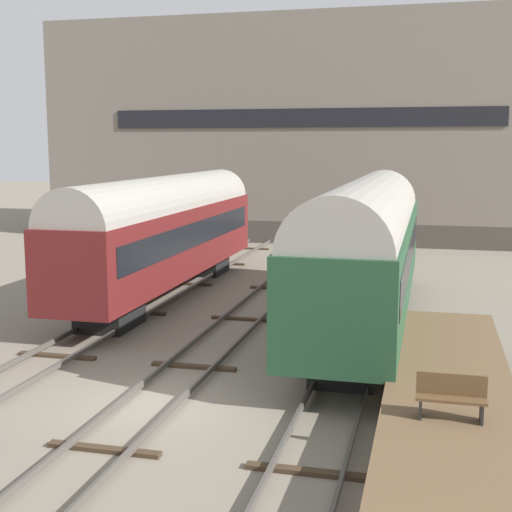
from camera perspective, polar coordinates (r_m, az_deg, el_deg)
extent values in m
plane|color=slate|center=(18.86, -8.02, -11.58)|extent=(200.00, 200.00, 0.00)
cube|color=#4C4742|center=(20.45, -18.03, -9.77)|extent=(0.08, 60.00, 0.16)
cube|color=#3D2D1E|center=(23.29, -15.62, -7.70)|extent=(2.60, 0.24, 0.10)
cube|color=#3D2D1E|center=(28.47, -9.69, -4.47)|extent=(2.60, 0.24, 0.10)
cube|color=#3D2D1E|center=(33.93, -5.65, -2.23)|extent=(2.60, 0.24, 0.10)
cube|color=#3D2D1E|center=(39.54, -2.75, -0.61)|extent=(2.60, 0.24, 0.10)
cube|color=#3D2D1E|center=(45.25, -0.58, 0.61)|extent=(2.60, 0.24, 0.10)
cube|color=#4C4742|center=(19.07, -10.07, -10.83)|extent=(0.08, 60.00, 0.16)
cube|color=#4C4742|center=(18.55, -5.93, -11.30)|extent=(0.08, 60.00, 0.16)
cube|color=#3D2D1E|center=(16.31, -12.08, -14.88)|extent=(2.60, 0.24, 0.10)
cube|color=#3D2D1E|center=(21.50, -5.02, -8.80)|extent=(2.60, 0.24, 0.10)
cube|color=#3D2D1E|center=(27.03, -0.89, -5.07)|extent=(2.60, 0.24, 0.10)
cube|color=#3D2D1E|center=(32.72, 1.79, -2.60)|extent=(2.60, 0.24, 0.10)
cube|color=#3D2D1E|center=(38.51, 3.66, -0.87)|extent=(2.60, 0.24, 0.10)
cube|color=#3D2D1E|center=(44.36, 5.04, 0.41)|extent=(2.60, 0.24, 0.10)
cube|color=#4C4742|center=(17.81, 3.56, -12.15)|extent=(0.08, 60.00, 0.16)
cube|color=#4C4742|center=(17.63, 8.27, -12.46)|extent=(0.08, 60.00, 0.16)
cube|color=#3D2D1E|center=(15.03, 4.22, -16.84)|extent=(2.60, 0.24, 0.10)
cube|color=#3D2D1E|center=(20.55, 7.08, -9.68)|extent=(2.60, 0.24, 0.10)
cube|color=#3D2D1E|center=(26.28, 8.66, -5.58)|extent=(2.60, 0.24, 0.10)
cube|color=#3D2D1E|center=(32.11, 9.65, -2.95)|extent=(2.60, 0.24, 0.10)
cube|color=#3D2D1E|center=(37.99, 10.33, -1.13)|extent=(2.60, 0.24, 0.10)
cube|color=#3D2D1E|center=(43.90, 10.83, 0.19)|extent=(2.60, 0.24, 0.10)
cube|color=black|center=(36.82, -4.01, -0.62)|extent=(1.80, 2.40, 1.00)
cube|color=black|center=(26.44, -11.60, -4.57)|extent=(1.80, 2.40, 1.00)
cube|color=#5B1919|center=(31.23, -7.24, 1.23)|extent=(2.85, 17.51, 2.89)
cube|color=black|center=(31.18, -7.26, 1.87)|extent=(2.89, 16.11, 1.04)
cylinder|color=gray|center=(31.07, -7.30, 3.88)|extent=(2.71, 17.16, 2.71)
cube|color=black|center=(31.91, 9.66, -2.20)|extent=(1.80, 2.40, 1.00)
cube|color=black|center=(20.51, 7.14, -8.39)|extent=(1.80, 2.40, 1.00)
cube|color=#1E4228|center=(25.79, 8.78, -0.37)|extent=(3.10, 18.12, 2.93)
cube|color=black|center=(25.73, 8.80, 0.41)|extent=(3.14, 16.67, 1.06)
cylinder|color=gray|center=(25.59, 8.86, 2.88)|extent=(2.94, 17.76, 2.94)
cube|color=brown|center=(17.74, 15.23, -9.65)|extent=(2.93, 13.96, 0.10)
cylinder|color=brown|center=(24.45, 11.75, -5.70)|extent=(0.20, 0.20, 0.97)
cylinder|color=brown|center=(24.52, 17.93, -5.92)|extent=(0.20, 0.20, 0.97)
cylinder|color=brown|center=(17.92, 10.88, -11.11)|extent=(0.20, 0.20, 0.97)
cylinder|color=brown|center=(18.01, 19.42, -11.38)|extent=(0.20, 0.20, 0.97)
cube|color=brown|center=(15.13, 15.34, -10.99)|extent=(1.40, 0.40, 0.06)
cube|color=brown|center=(15.21, 15.37, -9.87)|extent=(1.40, 0.06, 0.45)
cube|color=black|center=(15.20, 13.02, -11.73)|extent=(0.06, 0.40, 0.40)
cube|color=black|center=(15.24, 17.59, -11.87)|extent=(0.06, 0.40, 0.40)
cube|color=#46403A|center=(54.18, 4.82, 2.70)|extent=(36.58, 13.69, 1.51)
cube|color=slate|center=(53.89, 4.93, 10.69)|extent=(36.58, 13.69, 13.57)
cube|color=black|center=(47.10, 3.59, 10.97)|extent=(25.61, 0.10, 1.20)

